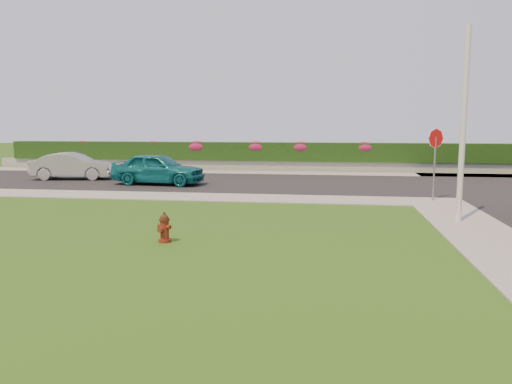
% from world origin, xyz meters
% --- Properties ---
extents(ground, '(120.00, 120.00, 0.00)m').
position_xyz_m(ground, '(0.00, 0.00, 0.00)').
color(ground, black).
rests_on(ground, ground).
extents(street_far, '(26.00, 8.00, 0.04)m').
position_xyz_m(street_far, '(-5.00, 14.00, 0.02)').
color(street_far, black).
rests_on(street_far, ground).
extents(sidewalk_far, '(24.00, 2.00, 0.04)m').
position_xyz_m(sidewalk_far, '(-6.00, 9.00, 0.02)').
color(sidewalk_far, gray).
rests_on(sidewalk_far, ground).
extents(curb_corner, '(2.00, 2.00, 0.04)m').
position_xyz_m(curb_corner, '(7.00, 9.00, 0.02)').
color(curb_corner, gray).
rests_on(curb_corner, ground).
extents(sidewalk_beyond, '(34.00, 2.00, 0.04)m').
position_xyz_m(sidewalk_beyond, '(-1.00, 19.00, 0.02)').
color(sidewalk_beyond, gray).
rests_on(sidewalk_beyond, ground).
extents(retaining_wall, '(34.00, 0.40, 0.60)m').
position_xyz_m(retaining_wall, '(-1.00, 20.50, 0.30)').
color(retaining_wall, gray).
rests_on(retaining_wall, ground).
extents(hedge, '(32.00, 0.90, 1.10)m').
position_xyz_m(hedge, '(-1.00, 20.60, 1.15)').
color(hedge, black).
rests_on(hedge, retaining_wall).
extents(fire_hydrant, '(0.37, 0.36, 0.72)m').
position_xyz_m(fire_hydrant, '(-0.71, 1.76, 0.34)').
color(fire_hydrant, '#4E1C0C').
rests_on(fire_hydrant, ground).
extents(sedan_teal, '(4.37, 2.08, 1.44)m').
position_xyz_m(sedan_teal, '(-4.63, 12.52, 0.76)').
color(sedan_teal, '#0D6169').
rests_on(sedan_teal, street_far).
extents(sedan_silver, '(4.20, 2.01, 1.33)m').
position_xyz_m(sedan_silver, '(-9.60, 14.00, 0.70)').
color(sedan_silver, '#929599').
rests_on(sedan_silver, street_far).
extents(utility_pole, '(0.16, 0.16, 5.48)m').
position_xyz_m(utility_pole, '(6.82, 5.26, 2.74)').
color(utility_pole, silver).
rests_on(utility_pole, ground).
extents(stop_sign, '(0.61, 0.41, 2.65)m').
position_xyz_m(stop_sign, '(6.91, 9.31, 1.98)').
color(stop_sign, slate).
rests_on(stop_sign, ground).
extents(flower_clump_a, '(1.02, 0.66, 0.51)m').
position_xyz_m(flower_clump_a, '(-12.41, 20.50, 1.50)').
color(flower_clump_a, '#C0216E').
rests_on(flower_clump_a, hedge).
extents(flower_clump_b, '(1.06, 0.68, 0.53)m').
position_xyz_m(flower_clump_b, '(-7.77, 20.50, 1.49)').
color(flower_clump_b, '#C0216E').
rests_on(flower_clump_b, hedge).
extents(flower_clump_c, '(1.42, 0.91, 0.71)m').
position_xyz_m(flower_clump_c, '(-4.92, 20.50, 1.42)').
color(flower_clump_c, '#C0216E').
rests_on(flower_clump_c, hedge).
extents(flower_clump_d, '(1.37, 0.88, 0.68)m').
position_xyz_m(flower_clump_d, '(-1.24, 20.50, 1.43)').
color(flower_clump_d, '#C0216E').
rests_on(flower_clump_d, hedge).
extents(flower_clump_e, '(1.36, 0.88, 0.68)m').
position_xyz_m(flower_clump_e, '(1.44, 20.50, 1.43)').
color(flower_clump_e, '#C0216E').
rests_on(flower_clump_e, hedge).
extents(flower_clump_f, '(1.33, 0.86, 0.67)m').
position_xyz_m(flower_clump_f, '(5.20, 20.50, 1.44)').
color(flower_clump_f, '#C0216E').
rests_on(flower_clump_f, hedge).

